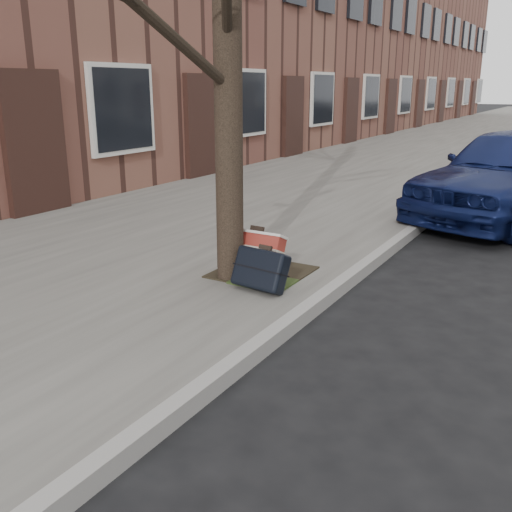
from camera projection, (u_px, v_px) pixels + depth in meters
The scene contains 6 objects.
ground at pixel (438, 391), 3.67m from camera, with size 120.00×120.00×0.00m, color black.
near_sidewalk at pixel (435, 146), 17.83m from camera, with size 5.00×70.00×0.12m, color slate.
house_near at pixel (284, 38), 20.52m from camera, with size 6.80×40.00×7.00m, color brown.
dirt_patch at pixel (262, 272), 5.59m from camera, with size 0.85×0.85×0.01m, color black.
suitcase_red at pixel (253, 254), 5.43m from camera, with size 0.58×0.16×0.42m, color maroon.
suitcase_navy at pixel (261, 269), 5.07m from camera, with size 0.51×0.16×0.36m, color black.
Camera 1 is at (0.64, -3.41, 1.89)m, focal length 40.00 mm.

